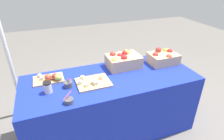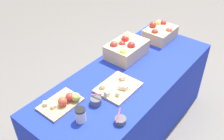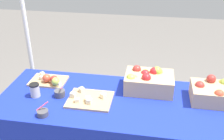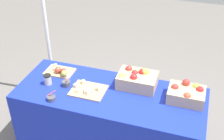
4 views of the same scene
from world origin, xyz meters
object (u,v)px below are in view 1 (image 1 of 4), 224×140
at_px(cutting_board_front, 93,82).
at_px(coffee_cup, 48,87).
at_px(apple_crate_left, 163,57).
at_px(sample_bowl_mid, 69,101).
at_px(apple_crate_middle, 123,60).
at_px(sample_bowl_near, 68,84).
at_px(tent_pole, 6,49).
at_px(cutting_board_back, 51,78).

relative_size(cutting_board_front, coffee_cup, 3.09).
height_order(apple_crate_left, cutting_board_front, apple_crate_left).
distance_m(apple_crate_left, sample_bowl_mid, 1.30).
distance_m(apple_crate_middle, sample_bowl_near, 0.72).
bearing_deg(tent_pole, cutting_board_back, -50.86).
height_order(cutting_board_front, sample_bowl_mid, sample_bowl_mid).
bearing_deg(sample_bowl_near, sample_bowl_mid, -97.66).
bearing_deg(tent_pole, coffee_cup, -62.16).
distance_m(cutting_board_back, coffee_cup, 0.22).
relative_size(sample_bowl_near, sample_bowl_mid, 0.99).
xyz_separation_m(apple_crate_left, cutting_board_back, (-1.35, 0.04, -0.04)).
relative_size(cutting_board_front, cutting_board_back, 1.10).
relative_size(apple_crate_left, coffee_cup, 3.11).
xyz_separation_m(apple_crate_middle, cutting_board_back, (-0.84, -0.04, -0.05)).
distance_m(apple_crate_left, cutting_board_back, 1.35).
xyz_separation_m(cutting_board_back, sample_bowl_mid, (0.12, -0.44, -0.01)).
bearing_deg(tent_pole, sample_bowl_mid, -60.47).
bearing_deg(sample_bowl_mid, apple_crate_left, 18.10).
bearing_deg(coffee_cup, apple_crate_left, 7.05).
height_order(apple_crate_middle, cutting_board_front, apple_crate_middle).
bearing_deg(tent_pole, cutting_board_front, -41.39).
bearing_deg(sample_bowl_mid, coffee_cup, 124.62).
relative_size(sample_bowl_mid, tent_pole, 0.05).
height_order(cutting_board_back, tent_pole, tent_pole).
bearing_deg(sample_bowl_mid, cutting_board_front, 40.27).
bearing_deg(coffee_cup, tent_pole, 117.84).
bearing_deg(cutting_board_back, cutting_board_front, -26.93).
relative_size(cutting_board_back, coffee_cup, 2.81).
height_order(cutting_board_back, coffee_cup, coffee_cup).
relative_size(apple_crate_middle, cutting_board_back, 1.26).
distance_m(apple_crate_middle, tent_pole, 1.37).
bearing_deg(sample_bowl_mid, apple_crate_middle, 33.66).
xyz_separation_m(sample_bowl_mid, tent_pole, (-0.55, 0.98, 0.20)).
height_order(apple_crate_middle, sample_bowl_mid, apple_crate_middle).
xyz_separation_m(coffee_cup, tent_pole, (-0.39, 0.74, 0.17)).
distance_m(sample_bowl_mid, coffee_cup, 0.28).
distance_m(cutting_board_front, sample_bowl_near, 0.25).
distance_m(apple_crate_middle, cutting_board_front, 0.51).
bearing_deg(cutting_board_back, sample_bowl_mid, -74.87).
relative_size(apple_crate_middle, cutting_board_front, 1.14).
height_order(cutting_board_back, sample_bowl_mid, sample_bowl_mid).
distance_m(apple_crate_left, apple_crate_middle, 0.52).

